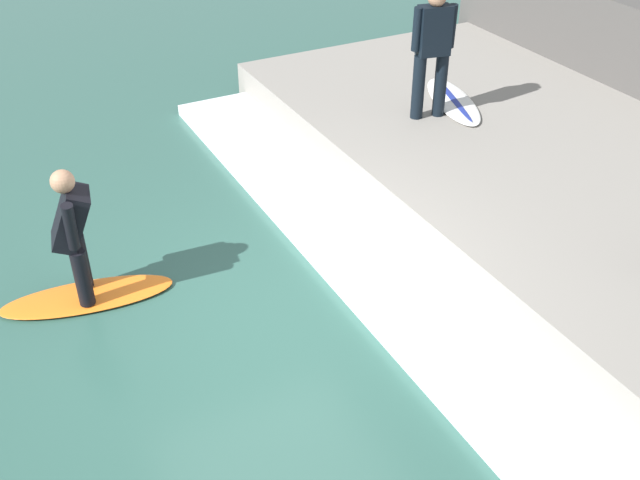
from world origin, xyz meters
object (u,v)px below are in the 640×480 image
object	(u,v)px
surfer_waiting_near	(433,47)
surfboard_waiting_near	(453,101)
surfboard_riding	(88,296)
surfer_riding	(73,229)

from	to	relation	value
surfer_waiting_near	surfboard_waiting_near	distance (m)	1.09
surfboard_riding	surfer_waiting_near	bearing A→B (deg)	13.18
surfer_waiting_near	surfboard_waiting_near	bearing A→B (deg)	18.80
surfboard_waiting_near	surfer_waiting_near	bearing A→B (deg)	-161.20
surfboard_riding	surfboard_waiting_near	size ratio (longest dim) A/B	1.02
surfboard_riding	surfboard_waiting_near	bearing A→B (deg)	13.78
surfboard_waiting_near	surfer_riding	bearing A→B (deg)	-166.22
surfer_riding	surfer_waiting_near	size ratio (longest dim) A/B	0.83
surfboard_riding	surfer_waiting_near	size ratio (longest dim) A/B	1.05
surfer_riding	surfboard_waiting_near	size ratio (longest dim) A/B	0.81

